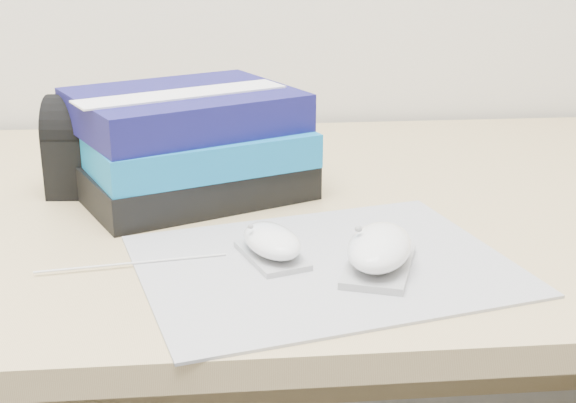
{
  "coord_description": "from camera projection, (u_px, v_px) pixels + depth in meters",
  "views": [
    {
      "loc": [
        -0.12,
        0.61,
        1.07
      ],
      "look_at": [
        -0.04,
        1.45,
        0.77
      ],
      "focal_mm": 50.0,
      "sensor_mm": 36.0,
      "label": 1
    }
  ],
  "objects": [
    {
      "name": "pouch",
      "position": [
        102.0,
        145.0,
        1.04
      ],
      "size": [
        0.14,
        0.1,
        0.13
      ],
      "color": "black",
      "rests_on": "desk"
    },
    {
      "name": "desk",
      "position": [
        306.0,
        335.0,
        1.17
      ],
      "size": [
        1.6,
        0.8,
        0.73
      ],
      "color": "tan",
      "rests_on": "ground"
    },
    {
      "name": "usb_cable",
      "position": [
        132.0,
        263.0,
        0.82
      ],
      "size": [
        0.19,
        0.03,
        0.0
      ],
      "primitive_type": "cylinder",
      "rotation": [
        0.0,
        1.57,
        0.15
      ],
      "color": "silver",
      "rests_on": "mousepad"
    },
    {
      "name": "mouse_rear",
      "position": [
        272.0,
        243.0,
        0.83
      ],
      "size": [
        0.08,
        0.1,
        0.04
      ],
      "color": "#A6A6A9",
      "rests_on": "mousepad"
    },
    {
      "name": "book_stack",
      "position": [
        188.0,
        144.0,
        1.03
      ],
      "size": [
        0.34,
        0.31,
        0.14
      ],
      "color": "black",
      "rests_on": "desk"
    },
    {
      "name": "mouse_front",
      "position": [
        379.0,
        250.0,
        0.8
      ],
      "size": [
        0.1,
        0.13,
        0.05
      ],
      "color": "#A0A0A2",
      "rests_on": "mousepad"
    },
    {
      "name": "mousepad",
      "position": [
        324.0,
        265.0,
        0.83
      ],
      "size": [
        0.43,
        0.37,
        0.0
      ],
      "primitive_type": "cube",
      "rotation": [
        0.0,
        0.0,
        0.24
      ],
      "color": "gray",
      "rests_on": "desk"
    }
  ]
}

